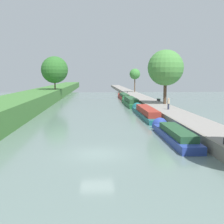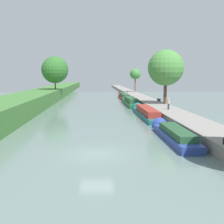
% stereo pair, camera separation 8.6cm
% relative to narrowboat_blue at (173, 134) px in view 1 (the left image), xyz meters
% --- Properties ---
extents(ground_plane, '(160.00, 160.00, 0.00)m').
position_rel_narrowboat_blue_xyz_m(ground_plane, '(-7.04, -4.71, -0.49)').
color(ground_plane, slate).
extents(stone_quay, '(0.25, 260.00, 1.07)m').
position_rel_narrowboat_blue_xyz_m(stone_quay, '(1.47, -4.71, 0.04)').
color(stone_quay, gray).
rests_on(stone_quay, ground_plane).
extents(narrowboat_blue, '(1.83, 11.07, 1.76)m').
position_rel_narrowboat_blue_xyz_m(narrowboat_blue, '(0.00, 0.00, 0.00)').
color(narrowboat_blue, '#283D93').
rests_on(narrowboat_blue, ground_plane).
extents(narrowboat_teal, '(1.96, 15.83, 2.02)m').
position_rel_narrowboat_blue_xyz_m(narrowboat_teal, '(0.11, 14.95, 0.06)').
color(narrowboat_teal, '#195B60').
rests_on(narrowboat_teal, ground_plane).
extents(narrowboat_green, '(2.04, 15.50, 2.16)m').
position_rel_narrowboat_blue_xyz_m(narrowboat_green, '(-0.12, 31.28, 0.14)').
color(narrowboat_green, '#1E6033').
rests_on(narrowboat_green, ground_plane).
extents(narrowboat_red, '(1.81, 15.40, 1.89)m').
position_rel_narrowboat_blue_xyz_m(narrowboat_red, '(0.08, 46.57, 0.09)').
color(narrowboat_red, maroon).
rests_on(narrowboat_red, ground_plane).
extents(tree_rightbank_midnear, '(6.07, 6.07, 9.18)m').
position_rel_narrowboat_blue_xyz_m(tree_rightbank_midnear, '(4.78, 22.30, 6.65)').
color(tree_rightbank_midnear, '#4C3828').
rests_on(tree_rightbank_midnear, right_towpath).
extents(tree_rightbank_midfar, '(3.20, 3.20, 6.97)m').
position_rel_narrowboat_blue_xyz_m(tree_rightbank_midfar, '(4.76, 59.11, 5.85)').
color(tree_rightbank_midfar, brown).
rests_on(tree_rightbank_midfar, right_towpath).
extents(tree_leftbank_downstream, '(6.37, 6.37, 7.88)m').
position_rel_narrowboat_blue_xyz_m(tree_leftbank_downstream, '(-16.79, 43.08, 6.76)').
color(tree_leftbank_downstream, '#4C3828').
rests_on(tree_leftbank_downstream, left_grassy_bank).
extents(person_walking, '(0.34, 0.34, 1.66)m').
position_rel_narrowboat_blue_xyz_m(person_walking, '(3.31, 14.31, 1.39)').
color(person_walking, '#282D42').
rests_on(person_walking, right_towpath).
extents(mooring_bollard_near, '(0.16, 0.16, 0.45)m').
position_rel_narrowboat_blue_xyz_m(mooring_bollard_near, '(1.89, -6.27, 0.75)').
color(mooring_bollard_near, black).
rests_on(mooring_bollard_near, right_towpath).
extents(mooring_bollard_far, '(0.16, 0.16, 0.45)m').
position_rel_narrowboat_blue_xyz_m(mooring_bollard_far, '(1.89, 53.70, 0.75)').
color(mooring_bollard_far, black).
rests_on(mooring_bollard_far, right_towpath).
extents(park_bench, '(0.44, 1.50, 0.47)m').
position_rel_narrowboat_blue_xyz_m(park_bench, '(4.93, 27.67, 0.87)').
color(park_bench, '#333338').
rests_on(park_bench, right_towpath).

